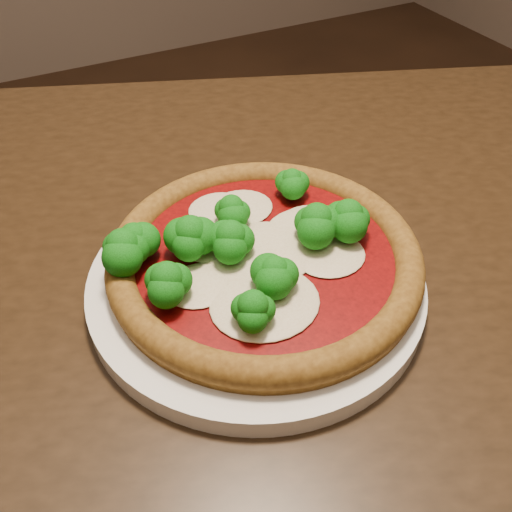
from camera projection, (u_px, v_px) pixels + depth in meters
name	position (u px, v px, depth m)	size (l,w,h in m)	color
floor	(268.00, 420.00, 1.26)	(4.00, 4.00, 0.00)	black
dining_table	(264.00, 309.00, 0.63)	(1.40, 1.11, 0.75)	black
plate	(256.00, 282.00, 0.50)	(0.29, 0.29, 0.02)	silver
pizza	(258.00, 253.00, 0.49)	(0.27, 0.27, 0.06)	brown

